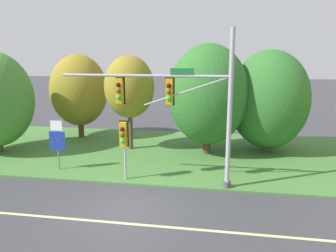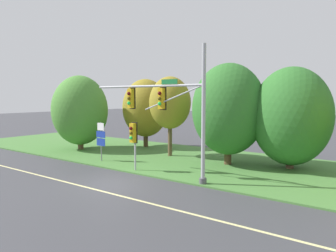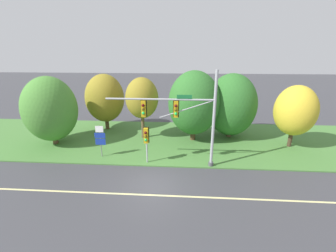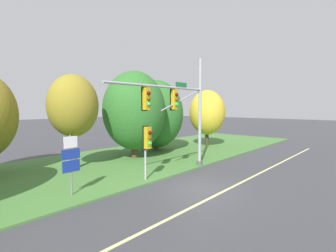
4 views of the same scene
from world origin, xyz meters
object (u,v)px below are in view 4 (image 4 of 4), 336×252
object	(u,v)px
traffic_signal_mast	(181,106)
tree_right_far	(207,113)
tree_mid_verge	(134,111)
pedestrian_signal_near_kerb	(147,141)
route_sign_post	(71,159)
tree_behind_signpost	(73,106)
tree_tall_centre	(156,114)

from	to	relation	value
traffic_signal_mast	tree_right_far	distance (m)	11.11
tree_right_far	tree_mid_verge	bearing A→B (deg)	173.33
pedestrian_signal_near_kerb	route_sign_post	world-z (taller)	pedestrian_signal_near_kerb
pedestrian_signal_near_kerb	tree_behind_signpost	xyz separation A→B (m)	(-1.27, 5.64, 1.96)
tree_tall_centre	tree_right_far	xyz separation A→B (m)	(5.32, -2.29, 0.08)
traffic_signal_mast	tree_mid_verge	size ratio (longest dim) A/B	1.19
tree_tall_centre	traffic_signal_mast	bearing A→B (deg)	-125.91
traffic_signal_mast	tree_behind_signpost	bearing A→B (deg)	126.30
route_sign_post	tree_behind_signpost	bearing A→B (deg)	59.06
tree_mid_verge	tree_right_far	distance (m)	9.26
route_sign_post	tree_tall_centre	distance (m)	13.27
pedestrian_signal_near_kerb	tree_tall_centre	world-z (taller)	tree_tall_centre
traffic_signal_mast	tree_mid_verge	distance (m)	5.59
pedestrian_signal_near_kerb	tree_tall_centre	bearing A→B (deg)	40.47
pedestrian_signal_near_kerb	tree_tall_centre	xyz separation A→B (m)	(7.78, 6.64, 1.19)
tree_mid_verge	tree_right_far	bearing A→B (deg)	-6.67
traffic_signal_mast	tree_right_far	bearing A→B (deg)	23.48
tree_tall_centre	tree_mid_verge	bearing A→B (deg)	-162.65
traffic_signal_mast	route_sign_post	xyz separation A→B (m)	(-7.01, 1.02, -2.44)
traffic_signal_mast	tree_tall_centre	xyz separation A→B (m)	(4.86, 6.71, -0.75)
tree_behind_signpost	tree_tall_centre	world-z (taller)	tree_tall_centre
tree_tall_centre	tree_right_far	size ratio (longest dim) A/B	1.13
tree_mid_verge	tree_tall_centre	world-z (taller)	tree_mid_verge
tree_behind_signpost	tree_mid_verge	size ratio (longest dim) A/B	0.90
route_sign_post	traffic_signal_mast	bearing A→B (deg)	-8.26
tree_right_far	traffic_signal_mast	bearing A→B (deg)	-156.52
route_sign_post	tree_right_far	distance (m)	17.61
tree_behind_signpost	route_sign_post	bearing A→B (deg)	-120.94
pedestrian_signal_near_kerb	tree_behind_signpost	size ratio (longest dim) A/B	0.49
traffic_signal_mast	tree_right_far	xyz separation A→B (m)	(10.17, 4.42, -0.67)
traffic_signal_mast	tree_tall_centre	bearing A→B (deg)	54.09
tree_behind_signpost	traffic_signal_mast	bearing A→B (deg)	-53.70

